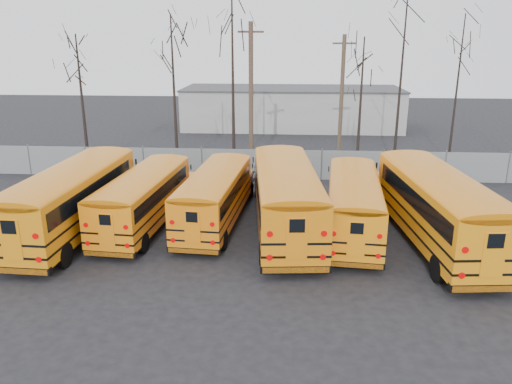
# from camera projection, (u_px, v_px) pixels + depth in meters

# --- Properties ---
(ground) EXTENTS (120.00, 120.00, 0.00)m
(ground) POSITION_uv_depth(u_px,v_px,m) (246.00, 252.00, 22.12)
(ground) COLOR black
(ground) RESTS_ON ground
(fence) EXTENTS (40.00, 0.04, 2.00)m
(fence) POSITION_uv_depth(u_px,v_px,m) (261.00, 164.00, 33.25)
(fence) COLOR gray
(fence) RESTS_ON ground
(distant_building) EXTENTS (22.00, 8.00, 4.00)m
(distant_building) POSITION_uv_depth(u_px,v_px,m) (292.00, 108.00, 51.87)
(distant_building) COLOR #B0B0AB
(distant_building) RESTS_ON ground
(bus_a) EXTENTS (3.18, 11.94, 3.31)m
(bus_a) POSITION_uv_depth(u_px,v_px,m) (73.00, 194.00, 23.76)
(bus_a) COLOR black
(bus_a) RESTS_ON ground
(bus_b) EXTENTS (3.10, 10.24, 2.83)m
(bus_b) POSITION_uv_depth(u_px,v_px,m) (145.00, 194.00, 24.70)
(bus_b) COLOR black
(bus_b) RESTS_ON ground
(bus_c) EXTENTS (3.09, 10.22, 2.82)m
(bus_c) POSITION_uv_depth(u_px,v_px,m) (216.00, 192.00, 25.01)
(bus_c) COLOR black
(bus_c) RESTS_ON ground
(bus_d) EXTENTS (3.82, 12.16, 3.35)m
(bus_d) POSITION_uv_depth(u_px,v_px,m) (286.00, 193.00, 23.91)
(bus_d) COLOR black
(bus_d) RESTS_ON ground
(bus_e) EXTENTS (3.28, 10.44, 2.88)m
(bus_e) POSITION_uv_depth(u_px,v_px,m) (353.00, 200.00, 23.76)
(bus_e) COLOR black
(bus_e) RESTS_ON ground
(bus_f) EXTENTS (3.93, 12.30, 3.39)m
(bus_f) POSITION_uv_depth(u_px,v_px,m) (437.00, 202.00, 22.51)
(bus_f) COLOR black
(bus_f) RESTS_ON ground
(utility_pole_left) EXTENTS (1.73, 0.76, 10.11)m
(utility_pole_left) POSITION_uv_depth(u_px,v_px,m) (251.00, 96.00, 34.68)
(utility_pole_left) COLOR brown
(utility_pole_left) RESTS_ON ground
(utility_pole_right) EXTENTS (1.66, 0.29, 9.29)m
(utility_pole_right) POSITION_uv_depth(u_px,v_px,m) (341.00, 99.00, 36.34)
(utility_pole_right) COLOR brown
(utility_pole_right) RESTS_ON ground
(tree_0) EXTENTS (0.26, 0.26, 9.32)m
(tree_0) POSITION_uv_depth(u_px,v_px,m) (82.00, 101.00, 36.03)
(tree_0) COLOR black
(tree_0) RESTS_ON ground
(tree_1) EXTENTS (0.26, 0.26, 10.57)m
(tree_1) POSITION_uv_depth(u_px,v_px,m) (174.00, 95.00, 34.28)
(tree_1) COLOR black
(tree_1) RESTS_ON ground
(tree_2) EXTENTS (0.26, 0.26, 12.76)m
(tree_2) POSITION_uv_depth(u_px,v_px,m) (233.00, 79.00, 33.86)
(tree_2) COLOR black
(tree_2) RESTS_ON ground
(tree_3) EXTENTS (0.26, 0.26, 9.13)m
(tree_3) POSITION_uv_depth(u_px,v_px,m) (360.00, 107.00, 33.59)
(tree_3) COLOR black
(tree_3) RESTS_ON ground
(tree_4) EXTENTS (0.26, 0.26, 12.62)m
(tree_4) POSITION_uv_depth(u_px,v_px,m) (401.00, 79.00, 34.43)
(tree_4) COLOR black
(tree_4) RESTS_ON ground
(tree_5) EXTENTS (0.26, 0.26, 10.68)m
(tree_5) POSITION_uv_depth(u_px,v_px,m) (457.00, 91.00, 36.12)
(tree_5) COLOR black
(tree_5) RESTS_ON ground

